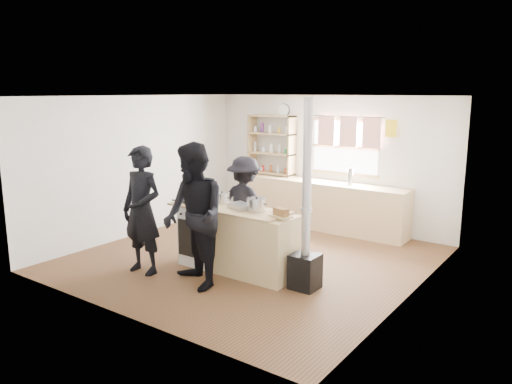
% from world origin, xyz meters
% --- Properties ---
extents(ground, '(5.00, 5.00, 0.01)m').
position_xyz_m(ground, '(0.00, 0.00, -0.01)').
color(ground, brown).
rests_on(ground, ground).
extents(back_counter, '(3.40, 0.55, 0.90)m').
position_xyz_m(back_counter, '(0.00, 2.22, 0.45)').
color(back_counter, '#D2B07E').
rests_on(back_counter, ground).
extents(shelving_unit, '(1.00, 0.28, 1.20)m').
position_xyz_m(shelving_unit, '(-1.20, 2.34, 1.51)').
color(shelving_unit, tan).
rests_on(shelving_unit, back_counter).
extents(thermos, '(0.10, 0.10, 0.29)m').
position_xyz_m(thermos, '(0.60, 2.22, 1.04)').
color(thermos, silver).
rests_on(thermos, back_counter).
extents(cooking_island, '(1.97, 0.64, 0.93)m').
position_xyz_m(cooking_island, '(0.14, -0.55, 0.47)').
color(cooking_island, white).
rests_on(cooking_island, ground).
extents(skillet_greens, '(0.36, 0.36, 0.05)m').
position_xyz_m(skillet_greens, '(-0.63, -0.64, 0.96)').
color(skillet_greens, black).
rests_on(skillet_greens, cooking_island).
extents(roast_tray, '(0.42, 0.36, 0.07)m').
position_xyz_m(roast_tray, '(0.18, -0.52, 0.97)').
color(roast_tray, silver).
rests_on(roast_tray, cooking_island).
extents(stockpot_stove, '(0.23, 0.23, 0.19)m').
position_xyz_m(stockpot_stove, '(-0.23, -0.41, 1.01)').
color(stockpot_stove, '#B3B3B6').
rests_on(stockpot_stove, cooking_island).
extents(stockpot_counter, '(0.27, 0.27, 0.21)m').
position_xyz_m(stockpot_counter, '(0.46, -0.50, 1.02)').
color(stockpot_counter, '#B5B5B7').
rests_on(stockpot_counter, cooking_island).
extents(bread_board, '(0.33, 0.27, 0.12)m').
position_xyz_m(bread_board, '(0.92, -0.58, 0.98)').
color(bread_board, tan).
rests_on(bread_board, cooking_island).
extents(flue_heater, '(0.35, 0.35, 2.50)m').
position_xyz_m(flue_heater, '(1.28, -0.55, 0.66)').
color(flue_heater, black).
rests_on(flue_heater, ground).
extents(person_near_left, '(0.69, 0.48, 1.83)m').
position_xyz_m(person_near_left, '(-0.92, -1.37, 0.92)').
color(person_near_left, black).
rests_on(person_near_left, ground).
extents(person_near_right, '(1.16, 1.07, 1.93)m').
position_xyz_m(person_near_right, '(0.05, -1.34, 0.97)').
color(person_near_right, black).
rests_on(person_near_right, ground).
extents(person_far, '(1.02, 0.61, 1.55)m').
position_xyz_m(person_far, '(-0.32, 0.27, 0.78)').
color(person_far, black).
rests_on(person_far, ground).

